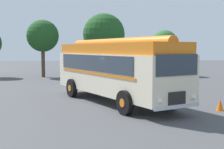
% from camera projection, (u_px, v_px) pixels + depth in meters
% --- Properties ---
extents(ground_plane, '(120.00, 120.00, 0.00)m').
position_uv_depth(ground_plane, '(122.00, 103.00, 16.76)').
color(ground_plane, '#474749').
extents(vintage_bus, '(6.49, 10.18, 3.49)m').
position_uv_depth(vintage_bus, '(115.00, 68.00, 16.96)').
color(vintage_bus, beige).
rests_on(vintage_bus, ground).
extents(car_near_left, '(2.09, 4.26, 1.66)m').
position_uv_depth(car_near_left, '(94.00, 72.00, 27.91)').
color(car_near_left, '#4C5156').
rests_on(car_near_left, ground).
extents(car_mid_left, '(2.28, 4.35, 1.66)m').
position_uv_depth(car_mid_left, '(122.00, 71.00, 29.05)').
color(car_mid_left, navy).
rests_on(car_mid_left, ground).
extents(box_van, '(2.62, 5.88, 2.50)m').
position_uv_depth(box_van, '(157.00, 65.00, 29.35)').
color(box_van, '#B2B7BC').
rests_on(box_van, ground).
extents(tree_left_of_centre, '(3.30, 3.30, 5.90)m').
position_uv_depth(tree_left_of_centre, '(43.00, 35.00, 32.06)').
color(tree_left_of_centre, '#4C3823').
rests_on(tree_left_of_centre, ground).
extents(tree_centre, '(4.57, 4.57, 6.76)m').
position_uv_depth(tree_centre, '(104.00, 35.00, 33.86)').
color(tree_centre, '#4C3823').
rests_on(tree_centre, ground).
extents(tree_right_of_centre, '(2.83, 2.83, 4.96)m').
position_uv_depth(tree_right_of_centre, '(164.00, 43.00, 34.03)').
color(tree_right_of_centre, '#4C3823').
rests_on(tree_right_of_centre, ground).
extents(traffic_cone, '(0.36, 0.36, 0.55)m').
position_uv_depth(traffic_cone, '(220.00, 105.00, 14.73)').
color(traffic_cone, orange).
rests_on(traffic_cone, ground).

